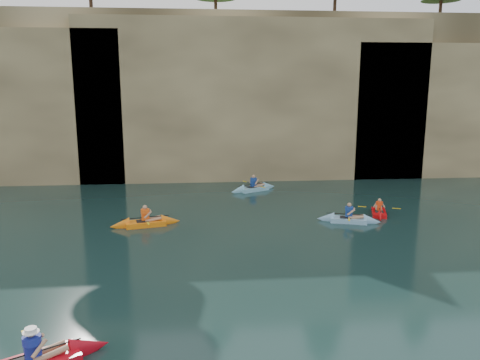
{
  "coord_description": "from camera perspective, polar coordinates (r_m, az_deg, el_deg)",
  "views": [
    {
      "loc": [
        -2.08,
        -10.28,
        6.6
      ],
      "look_at": [
        -0.45,
        7.36,
        3.0
      ],
      "focal_mm": 35.0,
      "sensor_mm": 36.0,
      "label": 1
    }
  ],
  "objects": [
    {
      "name": "cliff_slab_center",
      "position": [
        33.14,
        1.84,
        9.93
      ],
      "size": [
        24.0,
        2.4,
        11.4
      ],
      "primitive_type": "cube",
      "color": "tan",
      "rests_on": "ground"
    },
    {
      "name": "kayaker_red_far",
      "position": [
        25.37,
        16.58,
        -3.77
      ],
      "size": [
        2.05,
        2.96,
        1.06
      ],
      "rotation": [
        0.0,
        0.0,
        1.26
      ],
      "color": "red",
      "rests_on": "ground"
    },
    {
      "name": "sea_cave_center",
      "position": [
        32.67,
        -8.58,
        2.56
      ],
      "size": [
        3.5,
        1.0,
        3.2
      ],
      "primitive_type": "cube",
      "color": "black",
      "rests_on": "ground"
    },
    {
      "name": "ground",
      "position": [
        12.39,
        5.58,
        -20.75
      ],
      "size": [
        160.0,
        160.0,
        0.0
      ],
      "primitive_type": "plane",
      "color": "black",
      "rests_on": "ground"
    },
    {
      "name": "kayaker_ltblue_mid",
      "position": [
        29.77,
        1.65,
        -1.02
      ],
      "size": [
        3.32,
        2.25,
        1.27
      ],
      "rotation": [
        0.0,
        0.0,
        0.48
      ],
      "color": "#7EBCD2",
      "rests_on": "ground"
    },
    {
      "name": "kayaker_orange",
      "position": [
        22.86,
        -11.44,
        -5.12
      ],
      "size": [
        3.41,
        2.44,
        1.27
      ],
      "rotation": [
        0.0,
        0.0,
        0.23
      ],
      "color": "orange",
      "rests_on": "ground"
    },
    {
      "name": "kayaker_ltblue_near",
      "position": [
        23.6,
        13.1,
        -4.68
      ],
      "size": [
        3.15,
        2.3,
        1.21
      ],
      "rotation": [
        0.0,
        0.0,
        -0.31
      ],
      "color": "#81B3D8",
      "rests_on": "ground"
    },
    {
      "name": "sea_cave_east",
      "position": [
        34.69,
        15.2,
        3.88
      ],
      "size": [
        5.0,
        1.0,
        4.5
      ],
      "primitive_type": "cube",
      "color": "black",
      "rests_on": "ground"
    },
    {
      "name": "cliff",
      "position": [
        40.34,
        -2.34,
        10.63
      ],
      "size": [
        70.0,
        16.0,
        12.0
      ],
      "primitive_type": "cube",
      "color": "tan",
      "rests_on": "ground"
    }
  ]
}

